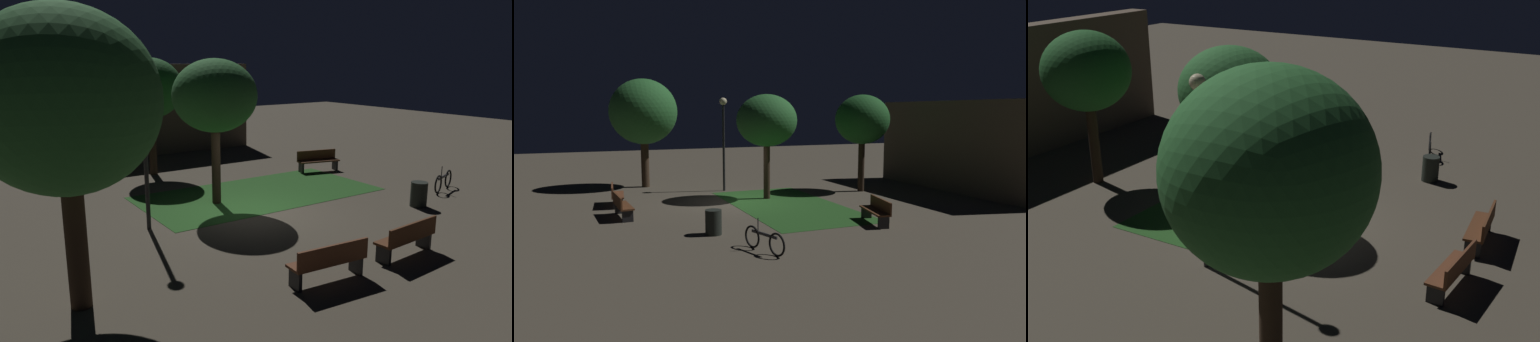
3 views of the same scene
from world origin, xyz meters
The scene contains 12 objects.
ground_plane centered at (0.00, 0.00, 0.00)m, with size 60.00×60.00×0.00m, color #4C4438.
grass_lawn centered at (1.45, 1.70, 0.01)m, with size 8.33×4.17×0.01m, color #23511E.
bench_back_row centered at (-1.25, -4.91, 0.48)m, with size 1.83×0.62×0.88m.
bench_path_side centered at (1.25, -4.91, 0.48)m, with size 1.83×0.62×0.88m.
bench_by_lamp centered at (5.53, 3.29, 0.48)m, with size 1.86×0.87×0.88m.
tree_back_left centered at (-0.50, 6.56, 3.48)m, with size 2.62×2.62×4.71m.
tree_tall_center centered at (-0.36, 1.50, 3.48)m, with size 2.69×2.69×4.66m.
tree_left_canopy centered at (-5.87, -3.08, 3.87)m, with size 3.41×3.41×5.56m.
lamp_post_path_center centered at (-3.16, 0.35, 3.10)m, with size 0.36×0.36×4.57m.
trash_bin centered at (4.85, -2.42, 0.40)m, with size 0.52×0.52×0.80m, color black.
bicycle centered at (7.23, -1.63, 0.34)m, with size 1.68×0.58×0.93m.
building_wall_backdrop centered at (1.27, 10.73, 2.21)m, with size 10.38×0.80×4.42m, color brown.
Camera 3 is at (-13.58, -7.82, 7.30)m, focal length 44.43 mm.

